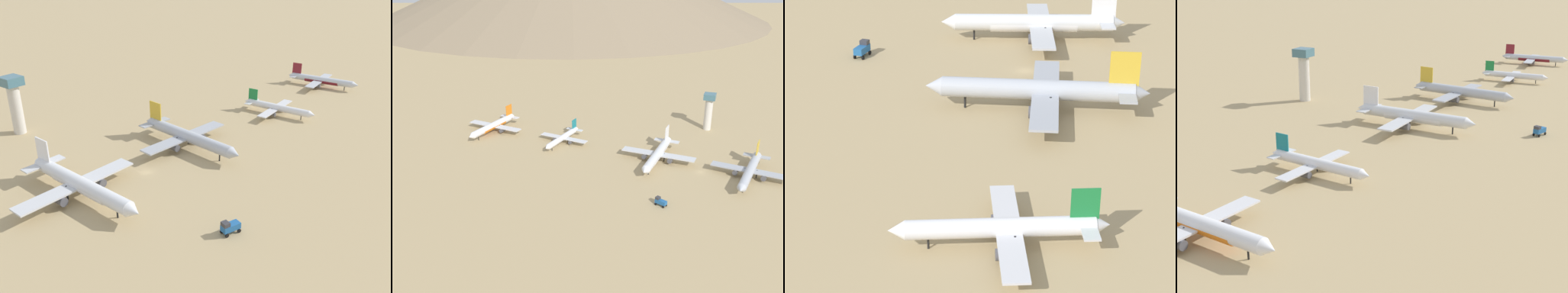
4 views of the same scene
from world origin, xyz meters
TOP-DOWN VIEW (x-y plane):
  - ground_plane at (0.00, 0.00)m, footprint 1800.00×1800.00m
  - parked_jet_2 at (-4.88, -23.54)m, footprint 49.41×40.15m
  - parked_jet_3 at (-0.87, 23.96)m, footprint 48.17×39.33m
  - parked_jet_4 at (10.67, 76.46)m, footprint 34.41×27.87m
  - service_truck at (40.47, -12.35)m, footprint 4.30×5.68m

SIDE VIEW (x-z plane):
  - ground_plane at x=0.00m, z-range 0.00..0.00m
  - service_truck at x=40.47m, z-range 0.13..4.03m
  - parked_jet_4 at x=10.67m, z-range -1.62..8.32m
  - parked_jet_3 at x=-0.87m, z-range -2.27..11.63m
  - parked_jet_2 at x=-4.88m, z-range -2.38..11.86m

